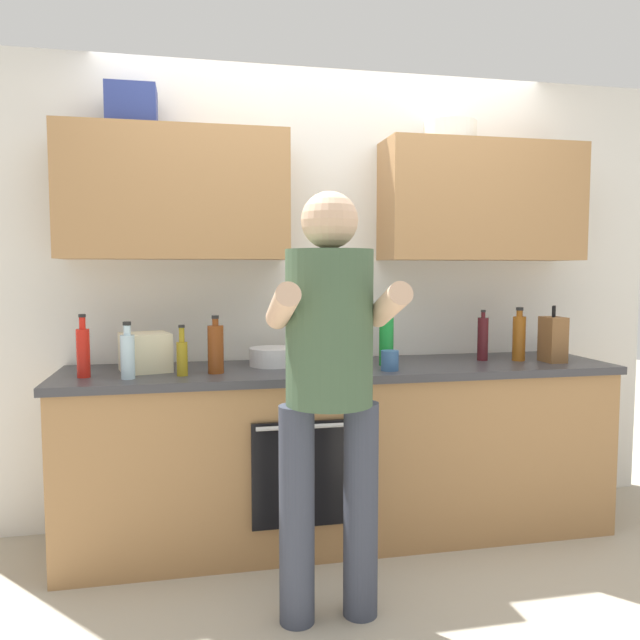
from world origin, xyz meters
name	(u,v)px	position (x,y,z in m)	size (l,w,h in m)	color
ground_plane	(343,535)	(0.00, 0.00, 0.00)	(12.00, 12.00, 0.00)	#B2A893
back_wall_unit	(331,252)	(0.00, 0.27, 1.49)	(4.00, 0.38, 2.50)	silver
counter	(343,451)	(0.00, 0.00, 0.45)	(2.84, 0.67, 0.90)	#A37547
person_standing	(330,371)	(-0.24, -0.75, 1.00)	(0.49, 0.45, 1.70)	#383D4C
bottle_vinegar	(216,348)	(-0.65, -0.08, 1.02)	(0.08, 0.08, 0.28)	brown
bottle_hotsauce	(83,351)	(-1.26, -0.08, 1.02)	(0.06, 0.06, 0.29)	red
bottle_oil	(182,356)	(-0.81, -0.12, 0.99)	(0.05, 0.05, 0.24)	olive
bottle_water	(128,355)	(-1.05, -0.16, 1.01)	(0.06, 0.06, 0.26)	silver
bottle_syrup	(519,337)	(0.99, -0.01, 1.03)	(0.07, 0.07, 0.29)	#8C4C14
bottle_wine	(483,338)	(0.80, 0.04, 1.02)	(0.06, 0.06, 0.28)	#471419
bottle_juice	(316,343)	(-0.15, -0.02, 1.02)	(0.07, 0.07, 0.29)	orange
bottle_soda	(386,337)	(0.22, -0.01, 1.05)	(0.07, 0.07, 0.34)	#198C33
cup_tea	(390,361)	(0.19, -0.18, 0.95)	(0.09, 0.09, 0.10)	#33598C
mixing_bowl	(273,357)	(-0.36, 0.09, 0.95)	(0.24, 0.24, 0.09)	silver
knife_block	(553,339)	(1.14, -0.09, 1.02)	(0.10, 0.14, 0.30)	brown
potted_herb	(350,337)	(0.07, 0.13, 1.04)	(0.18, 0.18, 0.25)	#9E6647
grocery_bag_rice	(145,352)	(-0.99, 0.04, 0.99)	(0.22, 0.22, 0.19)	beige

